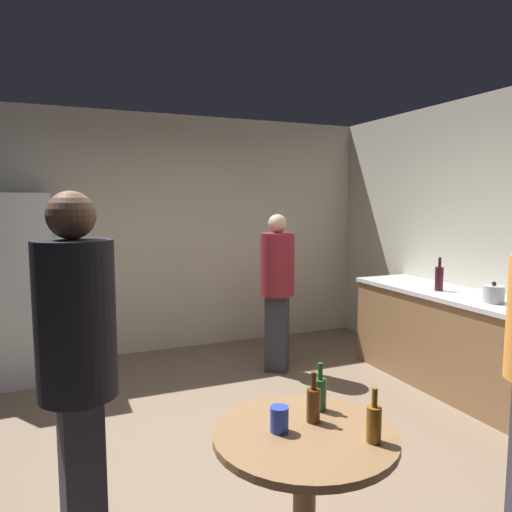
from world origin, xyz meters
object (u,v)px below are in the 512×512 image
kettle (494,294)px  wine_bottle_on_counter (439,278)px  refrigerator (15,288)px  beer_bottle_amber (374,422)px  foreground_table (305,455)px  beer_bottle_green (320,393)px  person_in_black_shirt (77,359)px  person_in_maroon_shirt (277,281)px  beer_bottle_brown (313,404)px  plastic_cup_blue (279,419)px

kettle → wine_bottle_on_counter: (-0.01, 0.59, 0.05)m
refrigerator → beer_bottle_amber: 3.84m
kettle → foreground_table: bearing=-155.5°
beer_bottle_amber → beer_bottle_green: (-0.05, 0.35, 0.00)m
kettle → beer_bottle_amber: bearing=-149.4°
beer_bottle_green → person_in_black_shirt: 1.12m
beer_bottle_green → person_in_maroon_shirt: size_ratio=0.14×
beer_bottle_amber → beer_bottle_green: size_ratio=1.00×
beer_bottle_amber → beer_bottle_brown: size_ratio=1.00×
kettle → plastic_cup_blue: size_ratio=2.22×
beer_bottle_amber → wine_bottle_on_counter: bearing=41.2°
beer_bottle_brown → foreground_table: bearing=-138.7°
person_in_black_shirt → wine_bottle_on_counter: bearing=13.1°
beer_bottle_amber → person_in_maroon_shirt: size_ratio=0.14×
foreground_table → plastic_cup_blue: size_ratio=7.27×
wine_bottle_on_counter → beer_bottle_green: 2.62m
person_in_black_shirt → plastic_cup_blue: bearing=-34.3°
kettle → plastic_cup_blue: 2.64m
wine_bottle_on_counter → person_in_maroon_shirt: size_ratio=0.19×
wine_bottle_on_counter → foreground_table: bearing=-144.5°
refrigerator → person_in_maroon_shirt: refrigerator is taller
person_in_black_shirt → kettle: bearing=3.3°
wine_bottle_on_counter → beer_bottle_brown: 2.74m
foreground_table → beer_bottle_amber: 0.34m
beer_bottle_green → wine_bottle_on_counter: bearing=34.7°
person_in_black_shirt → person_in_maroon_shirt: bearing=39.4°
kettle → beer_bottle_brown: bearing=-156.2°
refrigerator → beer_bottle_amber: (1.53, -3.52, -0.08)m
beer_bottle_green → beer_bottle_brown: bearing=-133.2°
beer_bottle_amber → kettle: bearing=30.6°
refrigerator → person_in_black_shirt: refrigerator is taller
wine_bottle_on_counter → person_in_maroon_shirt: 1.53m
refrigerator → foreground_table: 3.59m
foreground_table → beer_bottle_brown: bearing=41.3°
beer_bottle_green → person_in_black_shirt: bearing=165.3°
kettle → beer_bottle_amber: (-2.11, -1.25, -0.15)m
beer_bottle_amber → beer_bottle_brown: bearing=118.0°
plastic_cup_blue → person_in_black_shirt: size_ratio=0.06×
foreground_table → beer_bottle_amber: beer_bottle_amber is taller
beer_bottle_brown → person_in_black_shirt: size_ratio=0.13×
beer_bottle_amber → plastic_cup_blue: 0.40m
wine_bottle_on_counter → beer_bottle_brown: size_ratio=1.35×
refrigerator → foreground_table: bearing=-68.5°
beer_bottle_green → kettle: bearing=22.5°
beer_bottle_amber → person_in_black_shirt: (-1.11, 0.63, 0.22)m
wine_bottle_on_counter → beer_bottle_green: bearing=-145.3°
wine_bottle_on_counter → foreground_table: (-2.31, -1.65, -0.39)m
person_in_black_shirt → person_in_maroon_shirt: (1.98, 2.12, -0.11)m
refrigerator → kettle: size_ratio=7.38×
kettle → plastic_cup_blue: (-2.43, -1.01, -0.18)m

